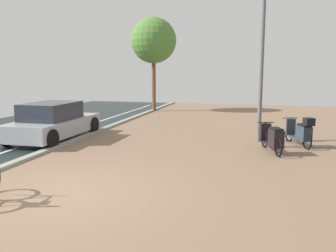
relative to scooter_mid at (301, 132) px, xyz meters
The scene contains 6 objects.
ground 7.04m from the scooter_mid, 121.99° to the right, with size 21.00×40.00×0.13m.
scooter_mid is the anchor object (origin of this frame).
scooter_far 1.48m from the scooter_mid, 127.56° to the right, with size 0.77×1.78×0.85m.
parked_car_near 8.48m from the scooter_mid, behind, with size 1.82×4.02×1.31m.
lamp_post 3.24m from the scooter_mid, 159.31° to the left, with size 0.20×0.52×6.11m.
street_tree 12.00m from the scooter_mid, 130.90° to the left, with size 2.68×2.68×5.50m.
Camera 1 is at (3.78, -6.16, 2.46)m, focal length 38.44 mm.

